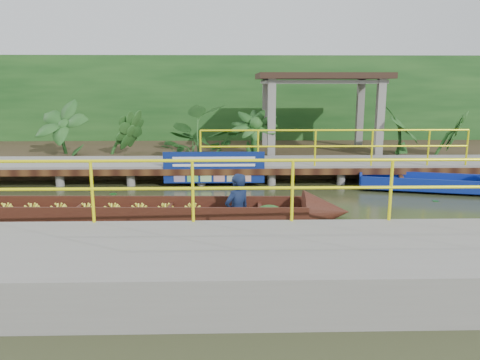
{
  "coord_description": "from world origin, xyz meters",
  "views": [
    {
      "loc": [
        -0.23,
        -10.35,
        2.84
      ],
      "look_at": [
        0.05,
        0.5,
        0.6
      ],
      "focal_mm": 35.0,
      "sensor_mm": 36.0,
      "label": 1
    }
  ],
  "objects": [
    {
      "name": "vendor_boat",
      "position": [
        -2.16,
        -0.58,
        0.25
      ],
      "size": [
        9.76,
        1.28,
        2.2
      ],
      "rotation": [
        0.0,
        0.0,
        -0.03
      ],
      "color": "black",
      "rests_on": "ground"
    },
    {
      "name": "near_dock",
      "position": [
        1.0,
        -4.2,
        0.3
      ],
      "size": [
        18.0,
        2.4,
        1.73
      ],
      "color": "slate",
      "rests_on": "ground"
    },
    {
      "name": "foliage_backdrop",
      "position": [
        0.0,
        10.0,
        2.0
      ],
      "size": [
        30.0,
        0.8,
        4.0
      ],
      "primitive_type": "cube",
      "color": "#144016",
      "rests_on": "ground"
    },
    {
      "name": "ground",
      "position": [
        0.0,
        0.0,
        0.0
      ],
      "size": [
        80.0,
        80.0,
        0.0
      ],
      "primitive_type": "plane",
      "color": "#31371B",
      "rests_on": "ground"
    },
    {
      "name": "moored_blue_boat",
      "position": [
        5.95,
        1.66,
        0.17
      ],
      "size": [
        4.01,
        1.93,
        0.93
      ],
      "rotation": [
        0.0,
        0.0,
        -0.25
      ],
      "color": "navy",
      "rests_on": "ground"
    },
    {
      "name": "pavilion",
      "position": [
        3.0,
        6.3,
        2.82
      ],
      "size": [
        4.4,
        3.0,
        3.0
      ],
      "color": "slate",
      "rests_on": "ground"
    },
    {
      "name": "tropical_plants",
      "position": [
        0.34,
        5.3,
        1.18
      ],
      "size": [
        14.16,
        1.16,
        1.45
      ],
      "color": "#144016",
      "rests_on": "ground"
    },
    {
      "name": "far_dock",
      "position": [
        0.02,
        3.43,
        0.48
      ],
      "size": [
        16.0,
        2.06,
        1.66
      ],
      "color": "slate",
      "rests_on": "ground"
    },
    {
      "name": "blue_banner",
      "position": [
        -0.63,
        2.48,
        0.56
      ],
      "size": [
        2.82,
        0.04,
        0.88
      ],
      "color": "navy",
      "rests_on": "ground"
    },
    {
      "name": "land_strip",
      "position": [
        0.0,
        7.5,
        0.23
      ],
      "size": [
        30.0,
        8.0,
        0.45
      ],
      "primitive_type": "cube",
      "color": "#352C1A",
      "rests_on": "ground"
    }
  ]
}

